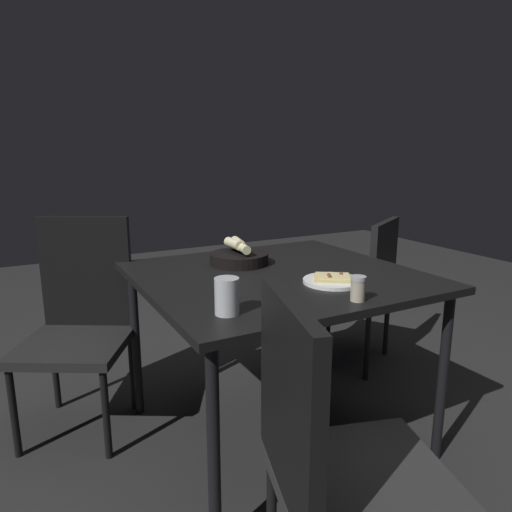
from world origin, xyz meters
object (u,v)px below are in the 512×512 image
(pepper_shaker, at_px, (358,290))
(bread_basket, at_px, (239,257))
(dining_table, at_px, (277,287))
(beer_glass, at_px, (227,298))
(pizza_plate, at_px, (333,280))
(chair_spare, at_px, (332,456))
(chair_far, at_px, (80,314))
(chair_near, at_px, (362,281))

(pepper_shaker, bearing_deg, bread_basket, 10.46)
(dining_table, bearing_deg, beer_glass, 131.71)
(pizza_plate, xyz_separation_m, chair_spare, (-0.60, 0.45, -0.23))
(bread_basket, xyz_separation_m, chair_spare, (-1.04, 0.27, -0.25))
(chair_far, bearing_deg, bread_basket, -114.32)
(chair_far, height_order, chair_spare, chair_far)
(bread_basket, bearing_deg, pizza_plate, -157.91)
(beer_glass, distance_m, chair_near, 1.43)
(pizza_plate, xyz_separation_m, pepper_shaker, (-0.22, 0.06, 0.03))
(chair_near, bearing_deg, chair_spare, 136.83)
(pepper_shaker, relative_size, chair_far, 0.09)
(chair_near, distance_m, chair_far, 1.53)
(bread_basket, xyz_separation_m, chair_near, (0.16, -0.87, -0.27))
(pepper_shaker, bearing_deg, chair_near, -42.08)
(chair_far, bearing_deg, pizza_plate, -131.62)
(pizza_plate, bearing_deg, beer_glass, 103.73)
(chair_near, bearing_deg, bread_basket, 100.67)
(dining_table, relative_size, beer_glass, 9.50)
(bread_basket, xyz_separation_m, pepper_shaker, (-0.66, -0.12, 0.00))
(pizza_plate, xyz_separation_m, beer_glass, (-0.12, 0.50, 0.04))
(pizza_plate, xyz_separation_m, chair_far, (0.74, 0.84, -0.23))
(pizza_plate, bearing_deg, chair_spare, 143.22)
(bread_basket, height_order, chair_far, chair_far)
(chair_spare, bearing_deg, bread_basket, -14.26)
(pepper_shaker, bearing_deg, beer_glass, 78.34)
(bread_basket, height_order, pepper_shaker, bread_basket)
(dining_table, distance_m, chair_near, 0.91)
(chair_near, height_order, chair_far, chair_far)
(chair_near, bearing_deg, dining_table, 115.70)
(pizza_plate, relative_size, chair_spare, 0.25)
(chair_far, relative_size, chair_spare, 1.03)
(beer_glass, relative_size, chair_spare, 0.13)
(bread_basket, height_order, chair_near, chair_near)
(dining_table, distance_m, pizza_plate, 0.26)
(beer_glass, height_order, pepper_shaker, beer_glass)
(dining_table, xyz_separation_m, chair_far, (0.52, 0.72, -0.16))
(pepper_shaker, xyz_separation_m, chair_spare, (-0.38, 0.39, -0.26))
(bread_basket, height_order, chair_spare, chair_spare)
(pizza_plate, height_order, chair_spare, chair_spare)
(pizza_plate, distance_m, bread_basket, 0.48)
(dining_table, xyz_separation_m, chair_near, (0.38, -0.80, -0.18))
(beer_glass, distance_m, chair_far, 0.97)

